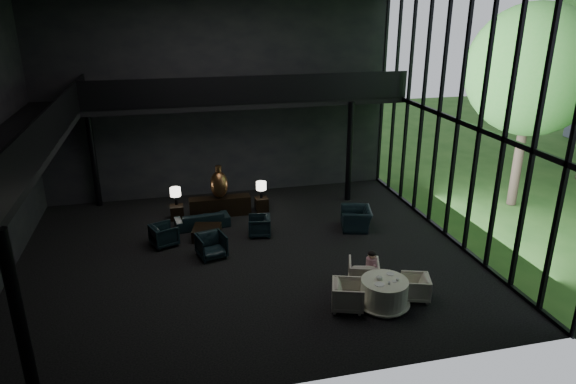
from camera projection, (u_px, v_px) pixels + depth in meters
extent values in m
cube|color=black|center=(247.00, 256.00, 16.28)|extent=(14.00, 12.00, 0.02)
cube|color=black|center=(220.00, 98.00, 20.37)|extent=(14.00, 0.04, 8.00)
cube|color=black|center=(293.00, 209.00, 9.42)|extent=(14.00, 0.04, 8.00)
cube|color=black|center=(19.00, 146.00, 13.59)|extent=(2.00, 12.00, 0.25)
cube|color=black|center=(249.00, 101.00, 19.67)|extent=(12.00, 2.00, 0.25)
cube|color=black|center=(56.00, 122.00, 13.60)|extent=(0.06, 12.00, 1.00)
cube|color=black|center=(253.00, 90.00, 18.55)|extent=(12.00, 0.06, 1.00)
cylinder|color=black|center=(21.00, 329.00, 9.30)|extent=(0.24, 0.24, 4.00)
cylinder|color=black|center=(93.00, 157.00, 19.70)|extent=(0.24, 0.24, 4.00)
cylinder|color=black|center=(349.00, 152.00, 20.28)|extent=(0.24, 0.24, 4.00)
cylinder|color=#382D23|center=(521.00, 144.00, 19.65)|extent=(0.36, 0.36, 4.90)
sphere|color=#2B5E21|center=(533.00, 70.00, 18.68)|extent=(4.80, 4.80, 4.80)
cube|color=black|center=(220.00, 206.00, 19.29)|extent=(2.27, 0.52, 0.72)
ellipsoid|color=brown|center=(219.00, 185.00, 18.98)|extent=(0.66, 0.66, 1.02)
cylinder|color=brown|center=(218.00, 169.00, 18.77)|extent=(0.23, 0.23, 0.21)
cube|color=black|center=(177.00, 212.00, 19.00)|extent=(0.48, 0.48, 0.52)
cylinder|color=black|center=(176.00, 200.00, 18.96)|extent=(0.12, 0.12, 0.34)
cylinder|color=white|center=(175.00, 192.00, 18.85)|extent=(0.39, 0.39, 0.31)
cube|color=black|center=(262.00, 204.00, 19.76)|extent=(0.48, 0.48, 0.53)
cylinder|color=black|center=(261.00, 194.00, 19.61)|extent=(0.11, 0.11, 0.34)
cylinder|color=white|center=(261.00, 186.00, 19.50)|extent=(0.38, 0.38, 0.31)
imported|color=black|center=(202.00, 218.00, 18.30)|extent=(1.80, 0.70, 0.69)
imported|color=black|center=(164.00, 234.00, 16.88)|extent=(1.01, 1.04, 0.84)
imported|color=black|center=(259.00, 225.00, 17.62)|extent=(0.79, 0.83, 0.75)
imported|color=black|center=(211.00, 243.00, 16.08)|extent=(1.10, 1.06, 0.94)
imported|color=black|center=(356.00, 214.00, 18.10)|extent=(1.09, 1.40, 1.08)
cube|color=black|center=(207.00, 233.00, 17.46)|extent=(1.09, 1.09, 0.41)
cylinder|color=white|center=(384.00, 293.00, 13.51)|extent=(1.24, 1.24, 0.75)
cone|color=white|center=(383.00, 304.00, 13.63)|extent=(1.40, 1.40, 0.10)
imported|color=beige|center=(364.00, 270.00, 14.44)|extent=(1.16, 1.12, 0.95)
imported|color=silver|center=(415.00, 287.00, 13.84)|extent=(0.83, 0.86, 0.71)
imported|color=beige|center=(348.00, 293.00, 13.36)|extent=(1.06, 1.10, 0.91)
cylinder|color=#F29FCD|center=(371.00, 265.00, 14.34)|extent=(0.31, 0.31, 0.44)
sphere|color=#D8A884|center=(372.00, 255.00, 14.22)|extent=(0.22, 0.22, 0.22)
ellipsoid|color=black|center=(372.00, 254.00, 14.21)|extent=(0.23, 0.23, 0.15)
cylinder|color=white|center=(379.00, 284.00, 13.18)|extent=(0.32, 0.32, 0.02)
cylinder|color=white|center=(390.00, 274.00, 13.70)|extent=(0.24, 0.24, 0.01)
cylinder|color=white|center=(394.00, 281.00, 13.34)|extent=(0.17, 0.17, 0.01)
cylinder|color=white|center=(398.00, 279.00, 13.36)|extent=(0.09, 0.09, 0.06)
ellipsoid|color=white|center=(379.00, 278.00, 13.44)|extent=(0.17, 0.17, 0.09)
cylinder|color=#99999E|center=(389.00, 283.00, 13.18)|extent=(0.08, 0.08, 0.07)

